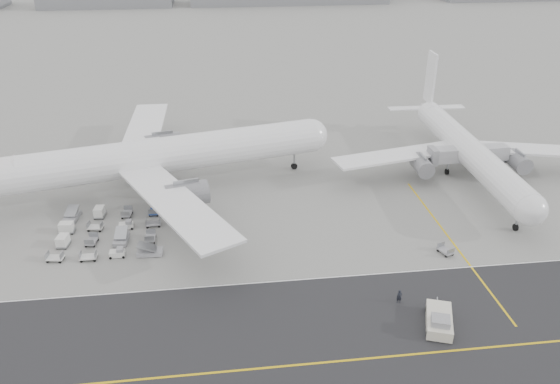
{
  "coord_description": "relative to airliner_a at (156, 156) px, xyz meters",
  "views": [
    {
      "loc": [
        -5.16,
        -62.96,
        45.06
      ],
      "look_at": [
        4.15,
        12.0,
        6.49
      ],
      "focal_mm": 35.0,
      "sensor_mm": 36.0,
      "label": 1
    }
  ],
  "objects": [
    {
      "name": "ground",
      "position": [
        16.06,
        -28.27,
        -6.62
      ],
      "size": [
        700.0,
        700.0,
        0.0
      ],
      "primitive_type": "plane",
      "color": "gray",
      "rests_on": "ground"
    },
    {
      "name": "taxiway",
      "position": [
        21.08,
        -46.26,
        -6.61
      ],
      "size": [
        220.0,
        59.0,
        0.03
      ],
      "color": "#27282A",
      "rests_on": "ground"
    },
    {
      "name": "horizon_buildings",
      "position": [
        46.06,
        231.73,
        -6.62
      ],
      "size": [
        520.0,
        28.0,
        28.0
      ],
      "primitive_type": null,
      "color": "gray",
      "rests_on": "ground"
    },
    {
      "name": "airliner_a",
      "position": [
        0.0,
        0.0,
        0.0
      ],
      "size": [
        65.77,
        64.34,
        23.03
      ],
      "rotation": [
        0.0,
        0.0,
        1.8
      ],
      "color": "white",
      "rests_on": "ground"
    },
    {
      "name": "airliner_b",
      "position": [
        57.96,
        -0.44,
        -1.33
      ],
      "size": [
        52.67,
        53.3,
        18.38
      ],
      "rotation": [
        0.0,
        0.0,
        -0.03
      ],
      "color": "white",
      "rests_on": "ground"
    },
    {
      "name": "pushback_tug",
      "position": [
        36.55,
        -42.09,
        -5.66
      ],
      "size": [
        4.91,
        8.23,
        2.34
      ],
      "rotation": [
        0.0,
        0.0,
        -0.35
      ],
      "color": "beige",
      "rests_on": "ground"
    },
    {
      "name": "jet_bridge",
      "position": [
        58.37,
        -1.09,
        -2.36
      ],
      "size": [
        16.18,
        3.29,
        6.11
      ],
      "rotation": [
        0.0,
        0.0,
        0.02
      ],
      "color": "gray",
      "rests_on": "ground"
    },
    {
      "name": "gse_cluster",
      "position": [
        -6.73,
        -15.4,
        -6.62
      ],
      "size": [
        21.9,
        21.21,
        1.84
      ],
      "primitive_type": null,
      "rotation": [
        0.0,
        0.0,
        -0.06
      ],
      "color": "#929297",
      "rests_on": "ground"
    },
    {
      "name": "stray_dolly",
      "position": [
        43.7,
        -26.66,
        -6.62
      ],
      "size": [
        2.14,
        2.66,
        1.42
      ],
      "primitive_type": null,
      "rotation": [
        0.0,
        0.0,
        0.36
      ],
      "color": "silver",
      "rests_on": "ground"
    },
    {
      "name": "ground_crew_a",
      "position": [
        33.2,
        -37.0,
        -5.65
      ],
      "size": [
        0.76,
        0.54,
        1.95
      ],
      "primitive_type": "imported",
      "rotation": [
        0.0,
        0.0,
        -0.11
      ],
      "color": "black",
      "rests_on": "ground"
    }
  ]
}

